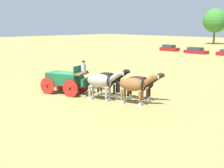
{
  "coord_description": "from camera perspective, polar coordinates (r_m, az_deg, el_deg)",
  "views": [
    {
      "loc": [
        19.24,
        -13.57,
        5.52
      ],
      "look_at": [
        4.17,
        1.29,
        1.2
      ],
      "focal_mm": 46.8,
      "sensor_mm": 36.0,
      "label": 1
    }
  ],
  "objects": [
    {
      "name": "tree_a",
      "position": [
        89.56,
        19.5,
        11.61
      ],
      "size": [
        6.79,
        6.79,
        10.06
      ],
      "color": "brown",
      "rests_on": "ground"
    },
    {
      "name": "draft_horse_rear_off",
      "position": [
        21.42,
        -2.16,
        0.49
      ],
      "size": [
        2.96,
        1.59,
        2.3
      ],
      "color": "#9E998E",
      "rests_on": "ground"
    },
    {
      "name": "show_wagon",
      "position": [
        23.86,
        -8.94,
        0.95
      ],
      "size": [
        5.74,
        2.84,
        2.73
      ],
      "color": "#195B38",
      "rests_on": "ground"
    },
    {
      "name": "ground_plane",
      "position": [
        24.18,
        -9.16,
        -1.81
      ],
      "size": [
        220.0,
        220.0,
        0.0
      ],
      "primitive_type": "plane",
      "color": "#9E8C4C"
    },
    {
      "name": "draft_horse_rear_near",
      "position": [
        22.55,
        -0.56,
        0.96
      ],
      "size": [
        2.96,
        1.52,
        2.25
      ],
      "color": "black",
      "rests_on": "ground"
    },
    {
      "name": "parked_vehicle_b",
      "position": [
        59.32,
        16.08,
        6.24
      ],
      "size": [
        4.57,
        1.9,
        1.2
      ],
      "color": "maroon",
      "rests_on": "ground"
    },
    {
      "name": "draft_horse_lead_off",
      "position": [
        20.34,
        4.33,
        -0.25
      ],
      "size": [
        2.9,
        1.52,
        2.25
      ],
      "color": "brown",
      "rests_on": "ground"
    },
    {
      "name": "parked_vehicle_a",
      "position": [
        63.87,
        11.14,
        6.87
      ],
      "size": [
        4.03,
        1.85,
        1.3
      ],
      "color": "maroon",
      "rests_on": "ground"
    },
    {
      "name": "draft_horse_lead_near",
      "position": [
        21.54,
        5.65,
        0.21
      ],
      "size": [
        3.08,
        1.54,
        2.17
      ],
      "color": "#331E14",
      "rests_on": "ground"
    }
  ]
}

